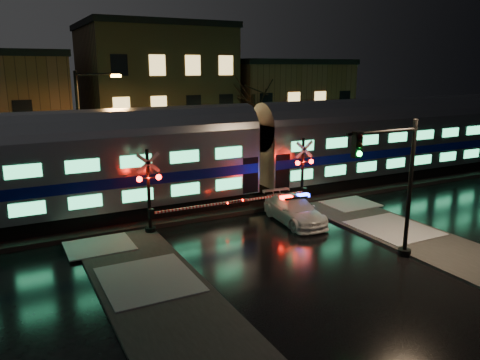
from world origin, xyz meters
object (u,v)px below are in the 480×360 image
(police_car, at_px, (294,210))
(streetlight, at_px, (84,130))
(crossing_signal_left, at_px, (156,199))
(crossing_signal_right, at_px, (298,181))
(traffic_light, at_px, (394,188))

(police_car, height_order, streetlight, streetlight)
(police_car, relative_size, crossing_signal_left, 0.80)
(crossing_signal_right, relative_size, traffic_light, 0.98)
(police_car, relative_size, traffic_light, 0.81)
(crossing_signal_left, xyz_separation_m, traffic_light, (7.93, -8.02, 1.45))
(police_car, bearing_deg, crossing_signal_right, 56.43)
(police_car, distance_m, traffic_light, 6.76)
(crossing_signal_left, relative_size, streetlight, 0.76)
(crossing_signal_right, relative_size, streetlight, 0.75)
(traffic_light, bearing_deg, crossing_signal_left, 122.71)
(traffic_light, bearing_deg, streetlight, 112.44)
(police_car, height_order, crossing_signal_left, crossing_signal_left)
(crossing_signal_left, xyz_separation_m, streetlight, (-2.15, 6.69, 2.84))
(crossing_signal_right, xyz_separation_m, traffic_light, (-0.63, -8.02, 1.49))
(crossing_signal_right, xyz_separation_m, streetlight, (-10.71, 6.69, 2.88))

